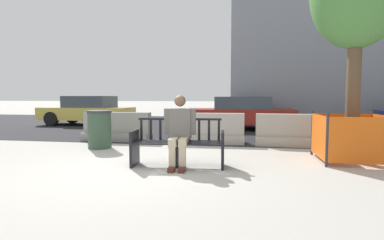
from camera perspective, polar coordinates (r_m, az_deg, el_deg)
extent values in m
plane|color=#B7B2A8|center=(5.51, -10.05, -9.12)|extent=(200.00, 200.00, 0.00)
cube|color=black|center=(13.91, 2.30, -0.94)|extent=(120.00, 12.00, 0.01)
cube|color=black|center=(5.72, -10.88, -5.25)|extent=(0.09, 0.52, 0.66)
cube|color=black|center=(5.50, 5.84, -5.58)|extent=(0.09, 0.52, 0.66)
cube|color=black|center=(5.57, -2.69, -6.54)|extent=(0.07, 0.33, 0.45)
cube|color=black|center=(5.31, -3.05, -4.63)|extent=(1.60, 0.20, 0.02)
cube|color=black|center=(5.42, -2.87, -4.44)|extent=(1.60, 0.20, 0.02)
cube|color=black|center=(5.53, -2.70, -4.26)|extent=(1.60, 0.20, 0.02)
cube|color=black|center=(5.65, -2.53, -4.09)|extent=(1.60, 0.20, 0.02)
cube|color=black|center=(5.76, -2.37, -3.93)|extent=(1.60, 0.20, 0.02)
cube|color=black|center=(5.72, -2.37, 0.17)|extent=(1.60, 0.16, 0.04)
cube|color=black|center=(5.89, -9.62, -1.82)|extent=(0.05, 0.03, 0.38)
cube|color=black|center=(5.85, -7.84, -1.85)|extent=(0.05, 0.03, 0.38)
cube|color=black|center=(5.81, -6.04, -1.87)|extent=(0.05, 0.03, 0.38)
cube|color=black|center=(5.77, -4.21, -1.90)|extent=(0.05, 0.03, 0.38)
cube|color=black|center=(5.74, -2.37, -1.92)|extent=(0.05, 0.03, 0.38)
cube|color=black|center=(5.72, -0.51, -1.94)|extent=(0.05, 0.03, 0.38)
cube|color=black|center=(5.71, 1.37, -1.96)|extent=(0.05, 0.03, 0.38)
cube|color=black|center=(5.70, 3.25, -1.97)|extent=(0.05, 0.03, 0.38)
cube|color=black|center=(5.69, 5.14, -1.99)|extent=(0.05, 0.03, 0.38)
cube|color=black|center=(5.66, -10.98, -2.13)|extent=(0.09, 0.46, 0.03)
cube|color=black|center=(5.43, 5.87, -2.34)|extent=(0.09, 0.46, 0.03)
cube|color=#66605B|center=(5.56, -2.25, -0.68)|extent=(0.42, 0.27, 0.56)
sphere|color=brown|center=(5.52, -2.29, 3.66)|extent=(0.21, 0.21, 0.21)
cube|color=#C6B793|center=(5.39, -3.50, -4.15)|extent=(0.17, 0.45, 0.14)
cube|color=#C6B793|center=(5.37, -1.60, -4.19)|extent=(0.17, 0.45, 0.14)
cube|color=#C6B793|center=(5.27, -3.78, -7.17)|extent=(0.12, 0.12, 0.45)
cube|color=#C6B793|center=(5.24, -1.82, -7.21)|extent=(0.12, 0.12, 0.45)
cube|color=#4C2319|center=(5.23, -3.91, -9.32)|extent=(0.13, 0.27, 0.08)
cube|color=#4C2319|center=(5.21, -1.93, -9.38)|extent=(0.13, 0.27, 0.08)
cube|color=#66605B|center=(5.56, -4.79, -0.27)|extent=(0.10, 0.13, 0.48)
cube|color=#66605B|center=(5.50, 0.24, -0.31)|extent=(0.10, 0.13, 0.48)
cube|color=#ADA89E|center=(8.40, 3.03, -3.59)|extent=(2.02, 0.75, 0.24)
cube|color=#ADA89E|center=(8.35, 3.04, -0.74)|extent=(2.01, 0.37, 0.60)
cube|color=gray|center=(9.14, -14.02, -3.08)|extent=(2.00, 0.69, 0.24)
cube|color=gray|center=(9.09, -14.07, -0.45)|extent=(2.00, 0.31, 0.60)
cube|color=#ADA89E|center=(8.34, 18.91, -3.88)|extent=(2.03, 0.76, 0.24)
cube|color=#ADA89E|center=(8.29, 18.98, -1.00)|extent=(2.01, 0.38, 0.60)
cylinder|color=brown|center=(6.70, 28.34, 4.45)|extent=(0.26, 0.26, 2.70)
cylinder|color=#2D2D33|center=(5.99, 24.34, -3.48)|extent=(0.05, 0.05, 1.00)
cylinder|color=#2D2D33|center=(7.17, 21.93, -2.19)|extent=(0.05, 0.05, 1.00)
cylinder|color=#2D2D33|center=(7.52, 31.06, -2.20)|extent=(0.05, 0.05, 1.00)
cube|color=#E05B14|center=(6.17, 29.84, -3.45)|extent=(1.22, 0.03, 0.84)
cube|color=#E05B14|center=(7.32, 26.60, -2.20)|extent=(1.22, 0.03, 0.84)
cube|color=#E05B14|center=(6.58, 23.02, -2.77)|extent=(0.03, 1.22, 0.84)
cube|color=#DBC64C|center=(14.73, -19.35, 1.20)|extent=(4.17, 1.80, 0.56)
cube|color=#38424C|center=(14.63, -18.85, 3.31)|extent=(2.08, 1.55, 0.52)
cylinder|color=black|center=(14.78, -25.21, 0.19)|extent=(0.64, 0.23, 0.64)
cylinder|color=black|center=(16.10, -21.81, 0.59)|extent=(0.64, 0.23, 0.64)
cylinder|color=black|center=(13.42, -16.36, 0.05)|extent=(0.64, 0.23, 0.64)
cylinder|color=black|center=(14.86, -13.49, 0.50)|extent=(0.64, 0.23, 0.64)
cube|color=maroon|center=(12.15, 8.86, 0.79)|extent=(4.28, 1.88, 0.56)
cube|color=#38424C|center=(12.13, 9.70, 3.24)|extent=(2.13, 1.65, 0.49)
cylinder|color=black|center=(11.39, 2.06, -0.50)|extent=(0.64, 0.22, 0.64)
cylinder|color=black|center=(13.14, 3.14, 0.13)|extent=(0.64, 0.22, 0.64)
cylinder|color=black|center=(11.33, 15.47, -0.68)|extent=(0.64, 0.22, 0.64)
cylinder|color=black|center=(13.09, 14.75, -0.02)|extent=(0.64, 0.22, 0.64)
cylinder|color=#334C38|center=(7.87, -17.19, -1.93)|extent=(0.57, 0.57, 0.89)
cylinder|color=#2D2D33|center=(7.84, -17.27, 1.52)|extent=(0.60, 0.60, 0.06)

